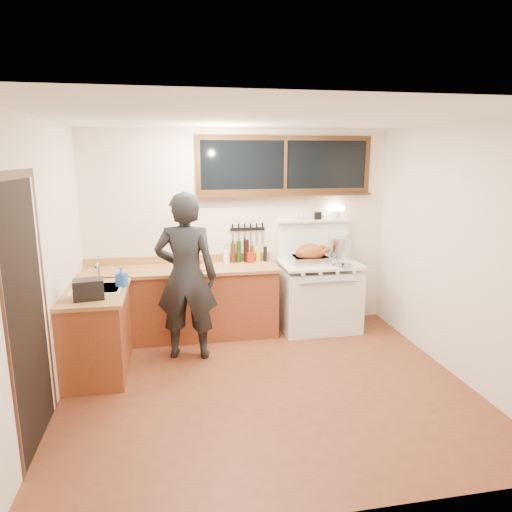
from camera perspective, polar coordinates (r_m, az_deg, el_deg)
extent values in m
cube|color=#5D2B18|center=(4.80, 1.32, -15.90)|extent=(4.00, 3.50, 0.02)
cube|color=silver|center=(6.05, -2.07, 3.23)|extent=(4.00, 0.05, 2.60)
cube|color=silver|center=(2.70, 9.30, -8.81)|extent=(4.00, 0.05, 2.60)
cube|color=silver|center=(4.40, -25.39, -1.51)|extent=(0.05, 3.50, 2.60)
cube|color=silver|center=(5.14, 24.07, 0.49)|extent=(0.05, 3.50, 2.60)
cube|color=white|center=(4.24, 1.50, 17.26)|extent=(4.00, 3.50, 0.05)
cube|color=brown|center=(5.88, -9.30, -5.95)|extent=(2.40, 0.60, 0.86)
cube|color=#AB7844|center=(5.74, -9.46, -1.71)|extent=(2.44, 0.64, 0.04)
cube|color=#AB7844|center=(6.01, -9.55, -0.39)|extent=(2.40, 0.03, 0.10)
sphere|color=#B78C38|center=(5.61, -19.63, -4.55)|extent=(0.03, 0.03, 0.03)
sphere|color=#B78C38|center=(5.55, -14.51, -4.39)|extent=(0.03, 0.03, 0.03)
sphere|color=#B78C38|center=(5.53, -9.33, -4.20)|extent=(0.03, 0.03, 0.03)
sphere|color=#B78C38|center=(5.56, -4.16, -3.97)|extent=(0.03, 0.03, 0.03)
sphere|color=#B78C38|center=(5.62, 0.41, -3.75)|extent=(0.03, 0.03, 0.03)
cube|color=brown|center=(5.17, -19.22, -9.13)|extent=(0.60, 1.05, 0.86)
cube|color=#AB7844|center=(5.02, -19.47, -4.34)|extent=(0.64, 1.09, 0.04)
cube|color=white|center=(5.10, -19.20, -4.53)|extent=(0.45, 0.40, 0.14)
cube|color=white|center=(5.09, -19.26, -3.83)|extent=(0.50, 0.45, 0.01)
cylinder|color=silver|center=(5.23, -19.06, -2.07)|extent=(0.02, 0.02, 0.24)
cylinder|color=silver|center=(5.13, -19.27, -1.10)|extent=(0.02, 0.18, 0.02)
cube|color=white|center=(6.13, 7.85, -5.32)|extent=(1.00, 0.70, 0.82)
cube|color=white|center=(6.00, 7.98, -1.00)|extent=(1.02, 0.72, 0.03)
cube|color=white|center=(5.79, 8.93, -5.27)|extent=(0.88, 0.02, 0.46)
cylinder|color=silver|center=(5.70, 9.11, -3.26)|extent=(0.75, 0.02, 0.02)
cylinder|color=white|center=(5.58, 5.92, -2.34)|extent=(0.04, 0.03, 0.04)
cylinder|color=white|center=(5.65, 8.06, -2.23)|extent=(0.04, 0.03, 0.04)
cylinder|color=white|center=(5.72, 10.15, -2.11)|extent=(0.04, 0.03, 0.04)
cylinder|color=white|center=(5.80, 12.19, -2.00)|extent=(0.04, 0.03, 0.04)
cube|color=white|center=(6.25, 7.13, 2.04)|extent=(1.00, 0.05, 0.50)
cube|color=white|center=(6.18, 7.28, 4.41)|extent=(1.00, 0.12, 0.03)
cylinder|color=white|center=(6.27, 9.92, 5.09)|extent=(0.11, 0.11, 0.11)
cube|color=#FFE5B2|center=(6.25, 9.95, 5.91)|extent=(0.20, 0.10, 0.07)
cube|color=black|center=(6.18, 7.74, 5.01)|extent=(0.09, 0.05, 0.10)
cylinder|color=white|center=(6.12, 5.68, 4.93)|extent=(0.04, 0.04, 0.09)
cylinder|color=white|center=(6.10, 5.14, 4.93)|extent=(0.04, 0.04, 0.09)
cube|color=black|center=(6.05, 3.67, 11.30)|extent=(2.20, 0.01, 0.62)
cube|color=#321D0E|center=(6.05, 3.73, 14.52)|extent=(2.32, 0.04, 0.06)
cube|color=#321D0E|center=(6.06, 3.63, 8.09)|extent=(2.32, 0.04, 0.06)
cube|color=#321D0E|center=(5.87, -7.29, 11.19)|extent=(0.06, 0.04, 0.62)
cube|color=#321D0E|center=(6.41, 13.70, 11.05)|extent=(0.06, 0.04, 0.62)
cube|color=#321D0E|center=(6.04, 3.68, 11.30)|extent=(0.04, 0.04, 0.62)
cube|color=#321D0E|center=(6.02, 3.74, 7.62)|extent=(2.32, 0.13, 0.03)
cube|color=black|center=(3.95, -26.57, -6.92)|extent=(0.01, 0.86, 2.10)
cube|color=#321D0E|center=(3.51, -28.64, -9.49)|extent=(0.01, 0.07, 2.10)
cube|color=#321D0E|center=(4.39, -24.83, -4.87)|extent=(0.01, 0.07, 2.10)
cube|color=#321D0E|center=(3.75, -28.13, 8.95)|extent=(0.01, 1.04, 0.07)
cube|color=black|center=(6.03, -1.08, 3.39)|extent=(0.46, 0.02, 0.04)
cube|color=silver|center=(6.00, -2.93, 2.27)|extent=(0.02, 0.00, 0.18)
cube|color=black|center=(5.98, -2.95, 3.59)|extent=(0.02, 0.02, 0.10)
cube|color=silver|center=(6.01, -2.18, 2.30)|extent=(0.02, 0.00, 0.18)
cube|color=black|center=(5.99, -2.19, 3.62)|extent=(0.02, 0.02, 0.10)
cube|color=silver|center=(6.02, -1.42, 2.32)|extent=(0.02, 0.00, 0.18)
cube|color=black|center=(6.00, -1.43, 3.64)|extent=(0.02, 0.02, 0.10)
cube|color=silver|center=(6.04, -0.67, 2.35)|extent=(0.03, 0.00, 0.18)
cube|color=black|center=(6.01, -0.68, 3.66)|extent=(0.02, 0.02, 0.10)
cube|color=silver|center=(6.05, 0.07, 2.37)|extent=(0.03, 0.00, 0.18)
cube|color=black|center=(6.03, 0.07, 3.68)|extent=(0.02, 0.02, 0.10)
cube|color=silver|center=(6.06, 0.82, 2.40)|extent=(0.03, 0.00, 0.18)
cube|color=black|center=(6.04, 0.82, 3.70)|extent=(0.02, 0.02, 0.10)
imported|color=black|center=(5.15, -8.73, -2.55)|extent=(0.76, 0.57, 1.90)
imported|color=blue|center=(5.06, -16.48, -2.53)|extent=(0.13, 0.13, 0.21)
cube|color=black|center=(4.73, -20.19, -3.91)|extent=(0.31, 0.24, 0.20)
cube|color=#AB7844|center=(5.65, -7.89, -1.60)|extent=(0.41, 0.34, 0.02)
ellipsoid|color=brown|center=(5.63, -7.91, -0.96)|extent=(0.22, 0.18, 0.11)
sphere|color=brown|center=(5.67, -7.04, -0.57)|extent=(0.04, 0.04, 0.04)
sphere|color=brown|center=(5.58, -6.98, -0.78)|extent=(0.04, 0.04, 0.04)
cube|color=silver|center=(5.93, 6.74, -0.48)|extent=(0.50, 0.38, 0.10)
cube|color=#3F3F42|center=(5.92, 6.75, -0.15)|extent=(0.44, 0.33, 0.03)
torus|color=silver|center=(5.85, 4.36, -0.11)|extent=(0.02, 0.10, 0.10)
torus|color=silver|center=(6.00, 9.10, 0.08)|extent=(0.02, 0.10, 0.10)
ellipsoid|color=brown|center=(5.91, 6.77, 0.37)|extent=(0.39, 0.30, 0.24)
cylinder|color=brown|center=(5.86, 8.26, 0.42)|extent=(0.14, 0.06, 0.11)
sphere|color=brown|center=(5.88, 8.93, 0.78)|extent=(0.07, 0.07, 0.07)
cylinder|color=brown|center=(6.03, 7.70, 0.78)|extent=(0.14, 0.06, 0.11)
sphere|color=brown|center=(6.05, 8.35, 1.13)|extent=(0.07, 0.07, 0.07)
cylinder|color=silver|center=(6.24, 10.44, 0.96)|extent=(0.34, 0.34, 0.30)
cylinder|color=silver|center=(6.13, 7.22, -0.05)|extent=(0.18, 0.18, 0.11)
cylinder|color=black|center=(6.21, 6.56, 0.55)|extent=(0.06, 0.14, 0.02)
cylinder|color=silver|center=(5.87, 10.79, -1.15)|extent=(0.32, 0.32, 0.02)
sphere|color=black|center=(5.86, 10.80, -0.98)|extent=(0.03, 0.03, 0.03)
cube|color=maroon|center=(5.96, -0.74, -0.15)|extent=(0.10, 0.09, 0.14)
cylinder|color=white|center=(5.95, -3.74, -0.08)|extent=(0.10, 0.10, 0.16)
cylinder|color=black|center=(5.94, -2.88, 0.41)|extent=(0.07, 0.07, 0.26)
cylinder|color=black|center=(5.95, -2.18, 0.53)|extent=(0.06, 0.06, 0.28)
cylinder|color=black|center=(5.96, -1.23, 0.66)|extent=(0.07, 0.07, 0.30)
cylinder|color=black|center=(5.99, -0.52, 0.31)|extent=(0.06, 0.06, 0.22)
cylinder|color=black|center=(6.00, 0.28, 0.16)|extent=(0.06, 0.06, 0.18)
cylinder|color=black|center=(6.02, 1.14, 0.28)|extent=(0.05, 0.05, 0.20)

